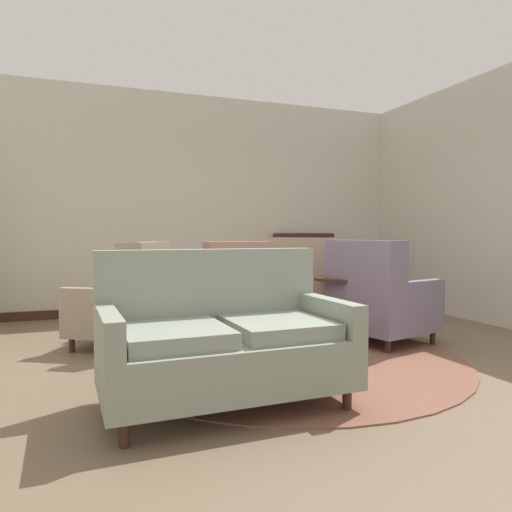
% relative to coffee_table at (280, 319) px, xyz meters
% --- Properties ---
extents(ground, '(9.21, 9.21, 0.00)m').
position_rel_coffee_table_xyz_m(ground, '(0.09, -0.30, -0.37)').
color(ground, brown).
extents(wall_back, '(6.27, 0.08, 3.12)m').
position_rel_coffee_table_xyz_m(wall_back, '(0.09, 2.99, 1.19)').
color(wall_back, beige).
rests_on(wall_back, ground).
extents(wall_right, '(0.08, 4.61, 3.12)m').
position_rel_coffee_table_xyz_m(wall_right, '(3.15, 0.69, 1.19)').
color(wall_right, beige).
rests_on(wall_right, ground).
extents(baseboard_back, '(6.11, 0.03, 0.12)m').
position_rel_coffee_table_xyz_m(baseboard_back, '(0.09, 2.94, -0.31)').
color(baseboard_back, '#382319').
rests_on(baseboard_back, ground).
extents(area_rug, '(3.11, 3.11, 0.01)m').
position_rel_coffee_table_xyz_m(area_rug, '(0.09, 0.00, -0.37)').
color(area_rug, brown).
rests_on(area_rug, ground).
extents(coffee_table, '(0.97, 0.97, 0.44)m').
position_rel_coffee_table_xyz_m(coffee_table, '(0.00, 0.00, 0.00)').
color(coffee_table, '#382319').
rests_on(coffee_table, ground).
extents(porcelain_vase, '(0.14, 0.14, 0.38)m').
position_rel_coffee_table_xyz_m(porcelain_vase, '(0.01, -0.03, 0.23)').
color(porcelain_vase, beige).
rests_on(porcelain_vase, coffee_table).
extents(settee, '(1.60, 0.90, 1.01)m').
position_rel_coffee_table_xyz_m(settee, '(-0.78, -0.88, 0.04)').
color(settee, gray).
rests_on(settee, ground).
extents(armchair_far_left, '(1.03, 1.04, 1.06)m').
position_rel_coffee_table_xyz_m(armchair_far_left, '(1.20, 0.25, 0.07)').
color(armchair_far_left, slate).
rests_on(armchair_far_left, ground).
extents(armchair_foreground_right, '(1.13, 1.13, 1.08)m').
position_rel_coffee_table_xyz_m(armchair_foreground_right, '(0.91, 1.29, 0.08)').
color(armchair_foreground_right, gray).
rests_on(armchair_foreground_right, ground).
extents(armchair_near_sideboard, '(1.10, 1.08, 1.04)m').
position_rel_coffee_table_xyz_m(armchair_near_sideboard, '(-1.21, 1.01, 0.07)').
color(armchair_near_sideboard, gray).
rests_on(armchair_near_sideboard, ground).
extents(armchair_beside_settee, '(0.80, 0.85, 1.04)m').
position_rel_coffee_table_xyz_m(armchair_beside_settee, '(-0.06, 1.18, 0.07)').
color(armchair_beside_settee, tan).
rests_on(armchair_beside_settee, ground).
extents(side_table, '(0.57, 0.57, 0.66)m').
position_rel_coffee_table_xyz_m(side_table, '(0.93, 0.53, 0.03)').
color(side_table, '#382319').
rests_on(side_table, ground).
extents(sideboard, '(1.04, 0.39, 1.13)m').
position_rel_coffee_table_xyz_m(sideboard, '(1.65, 2.70, 0.16)').
color(sideboard, '#382319').
rests_on(sideboard, ground).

